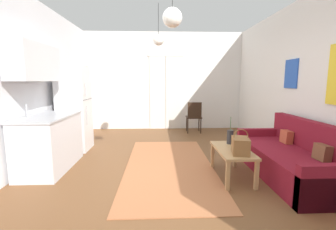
{
  "coord_description": "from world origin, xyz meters",
  "views": [
    {
      "loc": [
        -0.17,
        -3.27,
        1.44
      ],
      "look_at": [
        0.0,
        0.98,
        0.81
      ],
      "focal_mm": 24.7,
      "sensor_mm": 36.0,
      "label": 1
    }
  ],
  "objects_px": {
    "handbag": "(240,145)",
    "pendant_lamp_near": "(172,18)",
    "pendant_lamp_far": "(158,40)",
    "coffee_table": "(232,153)",
    "accent_chair": "(194,116)",
    "bamboo_vase": "(230,137)",
    "refrigerator": "(75,108)",
    "couch": "(293,159)"
  },
  "relations": [
    {
      "from": "pendant_lamp_near",
      "to": "accent_chair",
      "type": "bearing_deg",
      "value": 75.6
    },
    {
      "from": "couch",
      "to": "coffee_table",
      "type": "xyz_separation_m",
      "value": [
        -0.94,
        0.0,
        0.11
      ]
    },
    {
      "from": "pendant_lamp_far",
      "to": "handbag",
      "type": "bearing_deg",
      "value": -51.85
    },
    {
      "from": "handbag",
      "to": "accent_chair",
      "type": "distance_m",
      "value": 3.28
    },
    {
      "from": "couch",
      "to": "coffee_table",
      "type": "bearing_deg",
      "value": 179.96
    },
    {
      "from": "handbag",
      "to": "pendant_lamp_far",
      "type": "relative_size",
      "value": 0.48
    },
    {
      "from": "refrigerator",
      "to": "pendant_lamp_far",
      "type": "bearing_deg",
      "value": -10.99
    },
    {
      "from": "couch",
      "to": "coffee_table",
      "type": "height_order",
      "value": "couch"
    },
    {
      "from": "pendant_lamp_near",
      "to": "coffee_table",
      "type": "bearing_deg",
      "value": 4.43
    },
    {
      "from": "pendant_lamp_far",
      "to": "coffee_table",
      "type": "bearing_deg",
      "value": -47.9
    },
    {
      "from": "bamboo_vase",
      "to": "accent_chair",
      "type": "distance_m",
      "value": 2.77
    },
    {
      "from": "couch",
      "to": "pendant_lamp_near",
      "type": "xyz_separation_m",
      "value": [
        -1.85,
        -0.07,
        2.01
      ]
    },
    {
      "from": "bamboo_vase",
      "to": "pendant_lamp_near",
      "type": "bearing_deg",
      "value": -159.67
    },
    {
      "from": "handbag",
      "to": "refrigerator",
      "type": "height_order",
      "value": "refrigerator"
    },
    {
      "from": "accent_chair",
      "to": "pendant_lamp_near",
      "type": "xyz_separation_m",
      "value": [
        -0.8,
        -3.12,
        1.79
      ]
    },
    {
      "from": "refrigerator",
      "to": "accent_chair",
      "type": "xyz_separation_m",
      "value": [
        2.74,
        1.5,
        -0.39
      ]
    },
    {
      "from": "handbag",
      "to": "pendant_lamp_near",
      "type": "distance_m",
      "value": 1.97
    },
    {
      "from": "coffee_table",
      "to": "pendant_lamp_near",
      "type": "xyz_separation_m",
      "value": [
        -0.91,
        -0.07,
        1.9
      ]
    },
    {
      "from": "coffee_table",
      "to": "refrigerator",
      "type": "relative_size",
      "value": 0.53
    },
    {
      "from": "pendant_lamp_far",
      "to": "bamboo_vase",
      "type": "bearing_deg",
      "value": -39.07
    },
    {
      "from": "pendant_lamp_near",
      "to": "pendant_lamp_far",
      "type": "height_order",
      "value": "same"
    },
    {
      "from": "couch",
      "to": "pendant_lamp_far",
      "type": "xyz_separation_m",
      "value": [
        -2.03,
        1.21,
        1.95
      ]
    },
    {
      "from": "pendant_lamp_near",
      "to": "pendant_lamp_far",
      "type": "relative_size",
      "value": 0.95
    },
    {
      "from": "coffee_table",
      "to": "refrigerator",
      "type": "bearing_deg",
      "value": 151.43
    },
    {
      "from": "handbag",
      "to": "accent_chair",
      "type": "xyz_separation_m",
      "value": [
        -0.14,
        3.27,
        -0.07
      ]
    },
    {
      "from": "bamboo_vase",
      "to": "pendant_lamp_far",
      "type": "distance_m",
      "value": 2.22
    },
    {
      "from": "bamboo_vase",
      "to": "refrigerator",
      "type": "height_order",
      "value": "refrigerator"
    },
    {
      "from": "couch",
      "to": "pendant_lamp_near",
      "type": "height_order",
      "value": "pendant_lamp_near"
    },
    {
      "from": "coffee_table",
      "to": "handbag",
      "type": "height_order",
      "value": "handbag"
    },
    {
      "from": "accent_chair",
      "to": "couch",
      "type": "bearing_deg",
      "value": 110.26
    },
    {
      "from": "accent_chair",
      "to": "refrigerator",
      "type": "bearing_deg",
      "value": 30.02
    },
    {
      "from": "couch",
      "to": "refrigerator",
      "type": "relative_size",
      "value": 1.15
    },
    {
      "from": "couch",
      "to": "pendant_lamp_near",
      "type": "relative_size",
      "value": 2.8
    },
    {
      "from": "accent_chair",
      "to": "pendant_lamp_near",
      "type": "distance_m",
      "value": 3.68
    },
    {
      "from": "bamboo_vase",
      "to": "handbag",
      "type": "relative_size",
      "value": 1.21
    },
    {
      "from": "pendant_lamp_near",
      "to": "bamboo_vase",
      "type": "bearing_deg",
      "value": 20.33
    },
    {
      "from": "refrigerator",
      "to": "pendant_lamp_far",
      "type": "height_order",
      "value": "pendant_lamp_far"
    },
    {
      "from": "accent_chair",
      "to": "pendant_lamp_near",
      "type": "bearing_deg",
      "value": 76.91
    },
    {
      "from": "handbag",
      "to": "pendant_lamp_far",
      "type": "distance_m",
      "value": 2.46
    },
    {
      "from": "coffee_table",
      "to": "accent_chair",
      "type": "height_order",
      "value": "accent_chair"
    },
    {
      "from": "bamboo_vase",
      "to": "pendant_lamp_far",
      "type": "height_order",
      "value": "pendant_lamp_far"
    },
    {
      "from": "bamboo_vase",
      "to": "accent_chair",
      "type": "height_order",
      "value": "bamboo_vase"
    }
  ]
}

